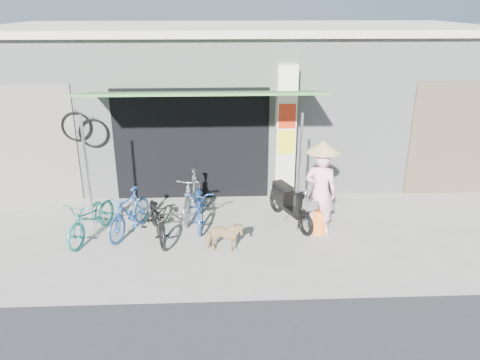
{
  "coord_description": "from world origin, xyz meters",
  "views": [
    {
      "loc": [
        -0.57,
        -7.37,
        4.2
      ],
      "look_at": [
        -0.2,
        1.0,
        1.0
      ],
      "focal_mm": 35.0,
      "sensor_mm": 36.0,
      "label": 1
    }
  ],
  "objects_px": {
    "moped": "(289,203)",
    "nun": "(321,189)",
    "bike_blue": "(129,213)",
    "bike_silver": "(192,195)",
    "street_dog": "(224,237)",
    "bike_teal": "(92,218)",
    "bike_navy": "(200,205)",
    "bike_black": "(157,217)"
  },
  "relations": [
    {
      "from": "bike_navy",
      "to": "nun",
      "type": "relative_size",
      "value": 0.84
    },
    {
      "from": "bike_black",
      "to": "bike_navy",
      "type": "xyz_separation_m",
      "value": [
        0.77,
        0.55,
        -0.01
      ]
    },
    {
      "from": "bike_silver",
      "to": "moped",
      "type": "relative_size",
      "value": 1.02
    },
    {
      "from": "bike_blue",
      "to": "bike_navy",
      "type": "relative_size",
      "value": 0.94
    },
    {
      "from": "moped",
      "to": "bike_silver",
      "type": "bearing_deg",
      "value": 147.23
    },
    {
      "from": "bike_black",
      "to": "moped",
      "type": "bearing_deg",
      "value": -4.44
    },
    {
      "from": "nun",
      "to": "bike_teal",
      "type": "bearing_deg",
      "value": 22.62
    },
    {
      "from": "bike_black",
      "to": "bike_navy",
      "type": "bearing_deg",
      "value": 19.44
    },
    {
      "from": "bike_silver",
      "to": "bike_navy",
      "type": "height_order",
      "value": "bike_silver"
    },
    {
      "from": "bike_black",
      "to": "bike_navy",
      "type": "height_order",
      "value": "bike_black"
    },
    {
      "from": "bike_silver",
      "to": "nun",
      "type": "distance_m",
      "value": 2.64
    },
    {
      "from": "street_dog",
      "to": "moped",
      "type": "xyz_separation_m",
      "value": [
        1.33,
        1.15,
        0.13
      ]
    },
    {
      "from": "bike_silver",
      "to": "nun",
      "type": "xyz_separation_m",
      "value": [
        2.47,
        -0.83,
        0.42
      ]
    },
    {
      "from": "bike_teal",
      "to": "bike_blue",
      "type": "relative_size",
      "value": 1.08
    },
    {
      "from": "bike_black",
      "to": "nun",
      "type": "distance_m",
      "value": 3.12
    },
    {
      "from": "bike_black",
      "to": "bike_navy",
      "type": "relative_size",
      "value": 1.01
    },
    {
      "from": "bike_blue",
      "to": "bike_silver",
      "type": "height_order",
      "value": "bike_silver"
    },
    {
      "from": "bike_teal",
      "to": "bike_blue",
      "type": "distance_m",
      "value": 0.69
    },
    {
      "from": "bike_silver",
      "to": "street_dog",
      "type": "xyz_separation_m",
      "value": [
        0.63,
        -1.52,
        -0.19
      ]
    },
    {
      "from": "bike_blue",
      "to": "street_dog",
      "type": "relative_size",
      "value": 2.09
    },
    {
      "from": "moped",
      "to": "bike_blue",
      "type": "bearing_deg",
      "value": 164.68
    },
    {
      "from": "bike_blue",
      "to": "bike_black",
      "type": "height_order",
      "value": "bike_blue"
    },
    {
      "from": "bike_silver",
      "to": "bike_navy",
      "type": "bearing_deg",
      "value": -55.98
    },
    {
      "from": "moped",
      "to": "nun",
      "type": "distance_m",
      "value": 0.84
    },
    {
      "from": "bike_navy",
      "to": "nun",
      "type": "xyz_separation_m",
      "value": [
        2.31,
        -0.48,
        0.5
      ]
    },
    {
      "from": "bike_teal",
      "to": "bike_silver",
      "type": "bearing_deg",
      "value": 42.45
    },
    {
      "from": "bike_silver",
      "to": "moped",
      "type": "height_order",
      "value": "bike_silver"
    },
    {
      "from": "bike_teal",
      "to": "bike_navy",
      "type": "distance_m",
      "value": 2.07
    },
    {
      "from": "moped",
      "to": "nun",
      "type": "relative_size",
      "value": 0.86
    },
    {
      "from": "bike_navy",
      "to": "street_dog",
      "type": "relative_size",
      "value": 2.22
    },
    {
      "from": "bike_teal",
      "to": "moped",
      "type": "xyz_separation_m",
      "value": [
        3.8,
        0.49,
        0.01
      ]
    },
    {
      "from": "moped",
      "to": "nun",
      "type": "height_order",
      "value": "nun"
    },
    {
      "from": "bike_teal",
      "to": "bike_black",
      "type": "height_order",
      "value": "bike_teal"
    },
    {
      "from": "moped",
      "to": "nun",
      "type": "xyz_separation_m",
      "value": [
        0.51,
        -0.45,
        0.48
      ]
    },
    {
      "from": "bike_blue",
      "to": "bike_black",
      "type": "bearing_deg",
      "value": 3.79
    },
    {
      "from": "bike_teal",
      "to": "bike_blue",
      "type": "bearing_deg",
      "value": 28.21
    },
    {
      "from": "bike_black",
      "to": "street_dog",
      "type": "relative_size",
      "value": 2.25
    },
    {
      "from": "nun",
      "to": "bike_silver",
      "type": "bearing_deg",
      "value": 3.53
    },
    {
      "from": "street_dog",
      "to": "bike_blue",
      "type": "bearing_deg",
      "value": 73.83
    },
    {
      "from": "bike_silver",
      "to": "bike_blue",
      "type": "bearing_deg",
      "value": -138.48
    },
    {
      "from": "bike_teal",
      "to": "street_dog",
      "type": "height_order",
      "value": "bike_teal"
    },
    {
      "from": "bike_blue",
      "to": "nun",
      "type": "relative_size",
      "value": 0.79
    }
  ]
}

